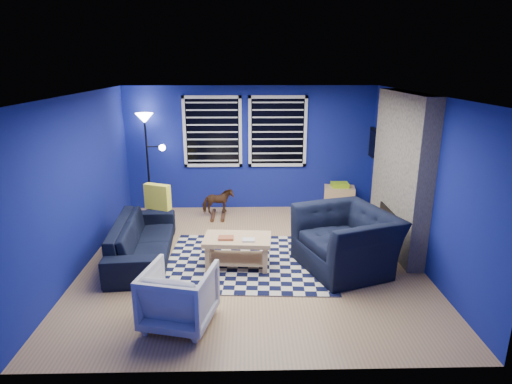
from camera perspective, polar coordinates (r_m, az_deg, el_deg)
floor at (r=6.71m, az=-0.54°, el=-8.96°), size 5.00×5.00×0.00m
ceiling at (r=6.05m, az=-0.61°, el=12.87°), size 5.00×5.00×0.00m
wall_back at (r=8.70m, az=-0.79°, el=5.79°), size 5.00×0.00×5.00m
wall_left at (r=6.72m, az=-22.42°, el=1.15°), size 0.00×5.00×5.00m
wall_right at (r=6.77m, az=21.10°, el=1.42°), size 0.00×5.00×5.00m
fireplace at (r=7.19m, az=18.55°, el=2.08°), size 0.65×2.00×2.50m
window_left at (r=8.63m, az=-5.83°, el=7.97°), size 1.17×0.06×1.42m
window_right at (r=8.62m, az=2.90°, el=8.03°), size 1.17×0.06×1.42m
tv at (r=8.56m, az=15.94°, el=5.98°), size 0.07×1.00×0.58m
rug at (r=6.62m, az=-0.94°, el=-9.26°), size 2.60×2.13×0.02m
sofa at (r=6.86m, az=-14.85°, el=-6.14°), size 2.15×0.98×0.61m
armchair_big at (r=6.42m, az=11.89°, el=-6.31°), size 1.67×1.57×0.87m
armchair_bent at (r=5.13m, az=-10.22°, el=-13.48°), size 0.91×0.93×0.71m
rocking_horse at (r=8.39m, az=-5.11°, el=-1.27°), size 0.44×0.64×0.50m
coffee_table at (r=6.35m, az=-2.50°, el=-7.15°), size 1.02×0.64×0.49m
cabinet at (r=8.91m, az=11.01°, el=-0.82°), size 0.66×0.49×0.59m
floor_lamp at (r=8.60m, az=-14.38°, el=7.75°), size 0.54×0.33×2.00m
throw_pillow at (r=7.17m, az=-12.99°, el=-0.62°), size 0.46×0.29×0.42m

